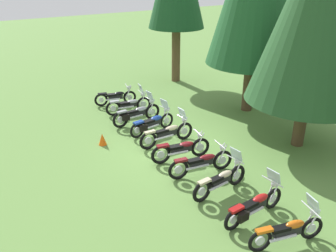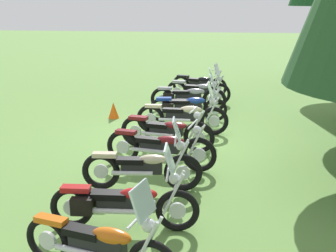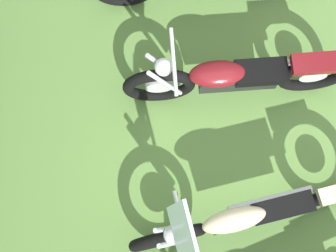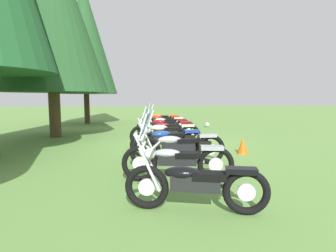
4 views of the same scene
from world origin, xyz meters
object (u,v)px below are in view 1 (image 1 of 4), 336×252
at_px(motorcycle_7, 221,180).
at_px(motorcycle_9, 289,230).
at_px(motorcycle_8, 254,205).
at_px(pine_tree_2, 320,4).
at_px(motorcycle_2, 136,114).
at_px(motorcycle_6, 202,163).
at_px(motorcycle_0, 116,97).
at_px(motorcycle_1, 129,104).
at_px(motorcycle_3, 152,123).
at_px(traffic_cone, 102,139).
at_px(motorcycle_4, 168,133).
at_px(motorcycle_5, 181,149).

bearing_deg(motorcycle_7, motorcycle_9, -95.92).
height_order(motorcycle_8, pine_tree_2, pine_tree_2).
height_order(motorcycle_2, motorcycle_6, motorcycle_2).
relative_size(motorcycle_0, motorcycle_8, 0.91).
relative_size(motorcycle_1, pine_tree_2, 0.25).
bearing_deg(motorcycle_1, motorcycle_3, -84.32).
height_order(motorcycle_7, traffic_cone, motorcycle_7).
xyz_separation_m(motorcycle_8, pine_tree_2, (-2.44, 4.74, 4.88)).
relative_size(motorcycle_0, motorcycle_7, 0.94).
distance_m(motorcycle_6, motorcycle_9, 3.88).
xyz_separation_m(motorcycle_0, motorcycle_7, (8.79, -0.39, 0.02)).
bearing_deg(motorcycle_3, motorcycle_2, 87.42).
bearing_deg(motorcycle_1, motorcycle_0, 102.20).
height_order(motorcycle_0, pine_tree_2, pine_tree_2).
bearing_deg(motorcycle_2, motorcycle_3, -87.44).
relative_size(motorcycle_0, motorcycle_1, 0.94).
bearing_deg(motorcycle_8, motorcycle_4, 81.61).
xyz_separation_m(motorcycle_4, motorcycle_7, (3.70, -0.34, -0.02)).
bearing_deg(motorcycle_2, motorcycle_5, -94.23).
xyz_separation_m(motorcycle_8, traffic_cone, (-6.49, -1.85, -0.21)).
bearing_deg(motorcycle_9, motorcycle_2, 102.31).
distance_m(motorcycle_1, motorcycle_4, 3.71).
distance_m(motorcycle_0, motorcycle_9, 11.49).
distance_m(motorcycle_3, motorcycle_4, 1.23).
bearing_deg(motorcycle_5, motorcycle_1, 95.93).
height_order(motorcycle_0, traffic_cone, motorcycle_0).
xyz_separation_m(motorcycle_0, pine_tree_2, (7.82, 4.31, 4.90)).
bearing_deg(pine_tree_2, traffic_cone, -121.52).
bearing_deg(motorcycle_6, motorcycle_3, 96.48).
distance_m(motorcycle_6, pine_tree_2, 6.69).
distance_m(motorcycle_2, motorcycle_8, 7.63).
distance_m(motorcycle_6, traffic_cone, 4.33).
bearing_deg(motorcycle_8, motorcycle_5, 83.74).
height_order(motorcycle_1, traffic_cone, motorcycle_1).
bearing_deg(motorcycle_7, pine_tree_2, 6.22).
bearing_deg(motorcycle_0, motorcycle_3, -76.51).
distance_m(motorcycle_1, motorcycle_7, 7.42).
bearing_deg(motorcycle_5, motorcycle_4, 89.94).
distance_m(motorcycle_3, motorcycle_8, 6.41).
distance_m(motorcycle_1, traffic_cone, 3.37).
bearing_deg(motorcycle_1, motorcycle_6, -83.88).
bearing_deg(motorcycle_8, motorcycle_3, 82.59).
relative_size(motorcycle_1, motorcycle_8, 0.97).
bearing_deg(traffic_cone, motorcycle_7, 20.64).
height_order(pine_tree_2, traffic_cone, pine_tree_2).
height_order(motorcycle_3, motorcycle_7, motorcycle_7).
bearing_deg(motorcycle_4, traffic_cone, 149.88).
bearing_deg(pine_tree_2, motorcycle_2, -139.02).
distance_m(motorcycle_2, motorcycle_5, 3.79).
xyz_separation_m(motorcycle_4, motorcycle_9, (6.39, -0.36, -0.02)).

